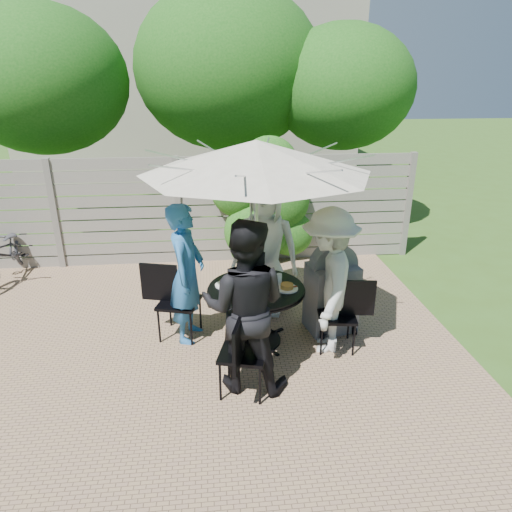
{
  "coord_description": "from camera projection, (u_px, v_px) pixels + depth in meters",
  "views": [
    {
      "loc": [
        0.55,
        -4.48,
        3.05
      ],
      "look_at": [
        1.06,
        0.52,
        1.06
      ],
      "focal_mm": 32.0,
      "sensor_mm": 36.0,
      "label": 1
    }
  ],
  "objects": [
    {
      "name": "chair_left",
      "position": [
        179.0,
        316.0,
        5.63
      ],
      "size": [
        0.74,
        0.57,
        0.97
      ],
      "rotation": [
        0.0,
        0.0,
        6.02
      ],
      "color": "black",
      "rests_on": "ground"
    },
    {
      "name": "patio_table",
      "position": [
        256.0,
        304.0,
        5.42
      ],
      "size": [
        1.36,
        1.36,
        0.74
      ],
      "rotation": [
        0.0,
        0.0,
        -0.24
      ],
      "color": "black",
      "rests_on": "ground"
    },
    {
      "name": "backyard_envelope",
      "position": [
        191.0,
        91.0,
        13.78
      ],
      "size": [
        60.0,
        60.0,
        5.0
      ],
      "color": "#37571B",
      "rests_on": "ground"
    },
    {
      "name": "glass_left",
      "position": [
        233.0,
        284.0,
        5.25
      ],
      "size": [
        0.07,
        0.07,
        0.14
      ],
      "primitive_type": "cylinder",
      "color": "silver",
      "rests_on": "patio_table"
    },
    {
      "name": "person_front",
      "position": [
        245.0,
        307.0,
        4.51
      ],
      "size": [
        1.03,
        0.88,
        1.83
      ],
      "primitive_type": "imported",
      "rotation": [
        0.0,
        0.0,
        2.9
      ],
      "color": "black",
      "rests_on": "ground"
    },
    {
      "name": "glass_front",
      "position": [
        262.0,
        292.0,
        5.06
      ],
      "size": [
        0.07,
        0.07,
        0.14
      ],
      "primitive_type": "cylinder",
      "color": "silver",
      "rests_on": "patio_table"
    },
    {
      "name": "glass_back",
      "position": [
        251.0,
        273.0,
        5.56
      ],
      "size": [
        0.07,
        0.07,
        0.14
      ],
      "primitive_type": "cylinder",
      "color": "silver",
      "rests_on": "patio_table"
    },
    {
      "name": "person_left",
      "position": [
        187.0,
        274.0,
        5.4
      ],
      "size": [
        0.55,
        0.71,
        1.72
      ],
      "primitive_type": "imported",
      "rotation": [
        0.0,
        0.0,
        7.62
      ],
      "color": "#2768AB",
      "rests_on": "ground"
    },
    {
      "name": "plate_back",
      "position": [
        260.0,
        273.0,
        5.66
      ],
      "size": [
        0.26,
        0.26,
        0.06
      ],
      "color": "white",
      "rests_on": "patio_table"
    },
    {
      "name": "bicycle",
      "position": [
        6.0,
        253.0,
        7.2
      ],
      "size": [
        0.74,
        1.75,
        0.89
      ],
      "primitive_type": "imported",
      "rotation": [
        0.0,
        0.0,
        -0.09
      ],
      "color": "#333338",
      "rests_on": "ground"
    },
    {
      "name": "person_back",
      "position": [
        265.0,
        248.0,
        6.04
      ],
      "size": [
        1.01,
        0.78,
        1.84
      ],
      "primitive_type": "imported",
      "rotation": [
        0.0,
        0.0,
        6.04
      ],
      "color": "silver",
      "rests_on": "ground"
    },
    {
      "name": "chair_front",
      "position": [
        243.0,
        369.0,
        4.61
      ],
      "size": [
        0.56,
        0.73,
        0.95
      ],
      "rotation": [
        0.0,
        0.0,
        1.31
      ],
      "color": "black",
      "rests_on": "ground"
    },
    {
      "name": "coffee_cup",
      "position": [
        267.0,
        276.0,
        5.5
      ],
      "size": [
        0.08,
        0.08,
        0.12
      ],
      "primitive_type": "cylinder",
      "color": "#C6B293",
      "rests_on": "patio_table"
    },
    {
      "name": "glass_right",
      "position": [
        279.0,
        279.0,
        5.38
      ],
      "size": [
        0.07,
        0.07,
        0.14
      ],
      "primitive_type": "cylinder",
      "color": "silver",
      "rests_on": "patio_table"
    },
    {
      "name": "bbq_grill",
      "position": [
        332.0,
        291.0,
        5.69
      ],
      "size": [
        0.65,
        0.55,
        1.19
      ],
      "rotation": [
        0.0,
        0.0,
        0.19
      ],
      "color": "#5D5D62",
      "rests_on": "ground"
    },
    {
      "name": "syrup_jug",
      "position": [
        252.0,
        279.0,
        5.36
      ],
      "size": [
        0.09,
        0.09,
        0.16
      ],
      "primitive_type": "cylinder",
      "color": "#59280C",
      "rests_on": "patio_table"
    },
    {
      "name": "person_right",
      "position": [
        328.0,
        282.0,
        5.19
      ],
      "size": [
        0.89,
        1.24,
        1.73
      ],
      "primitive_type": "imported",
      "rotation": [
        0.0,
        0.0,
        4.47
      ],
      "color": "beige",
      "rests_on": "ground"
    },
    {
      "name": "plate_left",
      "position": [
        226.0,
        284.0,
        5.37
      ],
      "size": [
        0.26,
        0.26,
        0.06
      ],
      "color": "white",
      "rests_on": "patio_table"
    },
    {
      "name": "plate_front",
      "position": [
        252.0,
        299.0,
        5.0
      ],
      "size": [
        0.26,
        0.26,
        0.06
      ],
      "color": "white",
      "rests_on": "patio_table"
    },
    {
      "name": "chair_back",
      "position": [
        265.0,
        289.0,
        6.4
      ],
      "size": [
        0.5,
        0.66,
        0.87
      ],
      "rotation": [
        0.0,
        0.0,
        4.49
      ],
      "color": "black",
      "rests_on": "ground"
    },
    {
      "name": "umbrella",
      "position": [
        256.0,
        157.0,
        4.78
      ],
      "size": [
        3.03,
        3.03,
        2.43
      ],
      "rotation": [
        0.0,
        0.0,
        -0.24
      ],
      "color": "silver",
      "rests_on": "ground"
    },
    {
      "name": "chair_right",
      "position": [
        337.0,
        328.0,
        5.39
      ],
      "size": [
        0.67,
        0.48,
        0.89
      ],
      "rotation": [
        0.0,
        0.0,
        3.01
      ],
      "color": "black",
      "rests_on": "ground"
    },
    {
      "name": "plate_right",
      "position": [
        287.0,
        287.0,
        5.28
      ],
      "size": [
        0.26,
        0.26,
        0.06
      ],
      "color": "white",
      "rests_on": "patio_table"
    }
  ]
}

